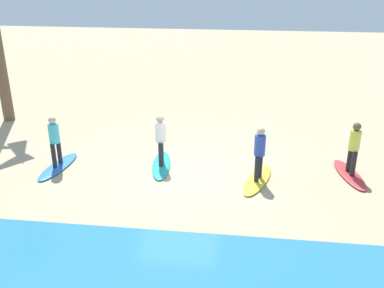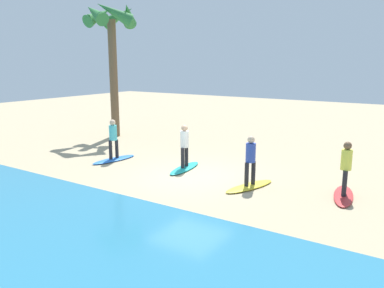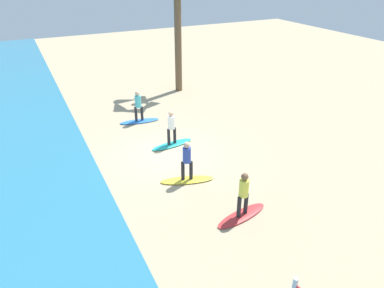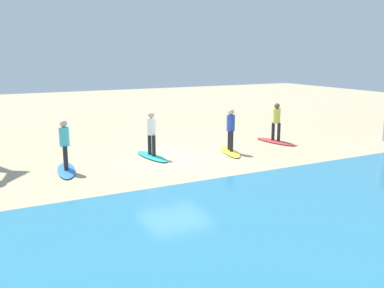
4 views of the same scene
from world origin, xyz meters
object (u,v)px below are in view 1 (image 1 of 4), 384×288
object	(u,v)px
surfboard_red	(349,174)
surfboard_blue	(58,166)
surfboard_yellow	(258,180)
surfer_blue	(54,137)
surfboard_teal	(161,165)
surfer_red	(354,145)
surfer_teal	(161,136)
surfer_yellow	(260,150)

from	to	relation	value
surfboard_red	surfboard_blue	xyz separation A→B (m)	(9.06, 0.55, 0.00)
surfboard_yellow	surfer_blue	xyz separation A→B (m)	(6.27, -0.18, 0.99)
surfboard_yellow	surfboard_teal	bearing A→B (deg)	-84.84
surfer_red	surfboard_blue	world-z (taller)	surfer_red
surfboard_yellow	surfboard_teal	world-z (taller)	same
surfer_teal	surfboard_blue	distance (m)	3.42
surfer_red	surfboard_blue	distance (m)	9.13
surfboard_blue	surfer_blue	distance (m)	0.99
surfer_red	surfer_teal	bearing A→B (deg)	0.49
surfer_blue	surfer_teal	bearing A→B (deg)	-171.28
surfer_teal	surfboard_yellow	bearing A→B (deg)	167.51
surfboard_blue	surfer_blue	xyz separation A→B (m)	(-0.00, 0.00, 0.99)
surfboard_red	surfboard_teal	world-z (taller)	same
surfboard_yellow	surfer_yellow	world-z (taller)	surfer_yellow
surfer_red	surfer_yellow	bearing A→B (deg)	14.50
surfboard_red	surfer_blue	distance (m)	9.13
surfer_yellow	surfer_teal	distance (m)	3.11
surfboard_blue	surfer_red	bearing A→B (deg)	101.75
surfboard_teal	surfboard_blue	distance (m)	3.27
surfer_yellow	surfboard_yellow	bearing A→B (deg)	90.00
surfer_red	surfer_blue	size ratio (longest dim) A/B	1.00
surfboard_yellow	surfer_blue	world-z (taller)	surfer_blue
surfboard_red	surfer_teal	world-z (taller)	surfer_teal
surfboard_red	surfboard_yellow	distance (m)	2.89
surfboard_blue	surfer_yellow	bearing A→B (deg)	96.69
surfer_red	surfboard_yellow	world-z (taller)	surfer_red
surfer_yellow	surfboard_blue	distance (m)	6.35
surfboard_red	surfer_red	world-z (taller)	surfer_red
surfboard_yellow	surfer_teal	distance (m)	3.26
surfer_yellow	surfboard_red	bearing A→B (deg)	-165.50
surfer_red	surfer_blue	distance (m)	9.08
surfer_red	surfboard_teal	size ratio (longest dim) A/B	0.78
surfer_yellow	surfboard_blue	size ratio (longest dim) A/B	0.78
surfboard_red	surfer_teal	bearing A→B (deg)	-100.50
surfboard_blue	surfer_teal	bearing A→B (deg)	107.02
surfer_red	surfboard_blue	xyz separation A→B (m)	(9.06, 0.55, -0.99)
surfboard_blue	surfboard_yellow	bearing A→B (deg)	96.69
surfboard_yellow	surfer_yellow	bearing A→B (deg)	-162.36
surfboard_teal	surfer_blue	xyz separation A→B (m)	(3.23, 0.50, 0.99)
surfboard_yellow	surfboard_teal	distance (m)	3.11
surfboard_red	surfer_teal	xyz separation A→B (m)	(5.83, 0.05, 0.99)
surfer_blue	surfboard_blue	bearing A→B (deg)	-1.79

